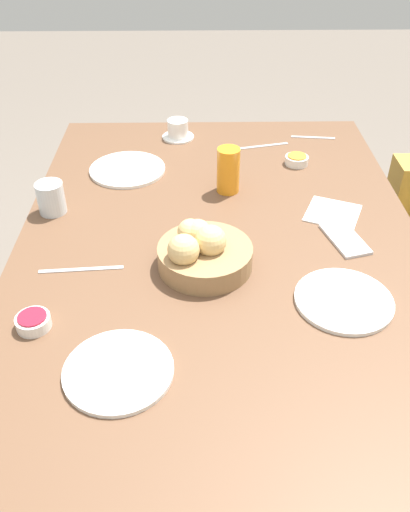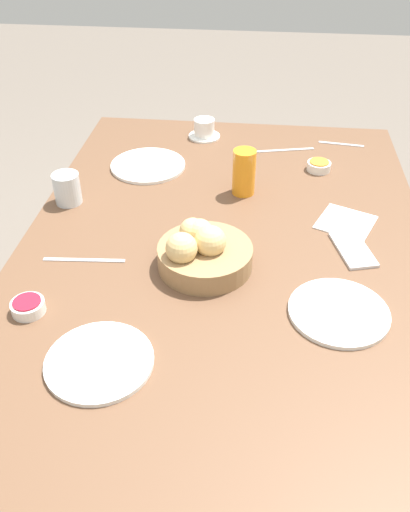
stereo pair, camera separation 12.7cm
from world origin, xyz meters
name	(u,v)px [view 1 (the left image)]	position (x,y,z in m)	size (l,w,h in m)	color
ground_plane	(216,433)	(0.00, 0.00, 0.00)	(10.00, 10.00, 0.00)	#6B6056
dining_table	(220,274)	(0.00, 0.00, 0.69)	(1.54, 1.04, 0.77)	brown
bread_basket	(202,251)	(0.08, -0.05, 0.82)	(0.22, 0.22, 0.11)	#99754C
plate_near_left	(127,169)	(-0.40, -0.27, 0.78)	(0.23, 0.23, 0.01)	white
plate_near_right	(118,371)	(0.40, -0.21, 0.78)	(0.21, 0.21, 0.01)	white
plate_far_center	(344,300)	(0.21, 0.26, 0.78)	(0.22, 0.22, 0.01)	white
juice_glass	(228,170)	(-0.28, 0.03, 0.84)	(0.07, 0.07, 0.13)	orange
water_tumbler	(51,198)	(-0.17, -0.45, 0.82)	(0.07, 0.07, 0.09)	silver
coffee_cup	(178,130)	(-0.64, -0.12, 0.80)	(0.11, 0.11, 0.06)	white
jam_bowl_berry	(33,322)	(0.28, -0.40, 0.79)	(0.07, 0.07, 0.03)	white
jam_bowl_honey	(297,160)	(-0.44, 0.26, 0.79)	(0.07, 0.07, 0.03)	white
fork_silver	(81,269)	(0.09, -0.33, 0.78)	(0.03, 0.20, 0.00)	#B7B7BC
knife_silver	(260,146)	(-0.56, 0.15, 0.78)	(0.06, 0.20, 0.00)	#B7B7BC
spoon_coffee	(313,137)	(-0.63, 0.34, 0.78)	(0.03, 0.15, 0.00)	#B7B7BC
napkin	(333,213)	(-0.15, 0.31, 0.78)	(0.18, 0.18, 0.00)	white
cell_phone	(345,239)	(-0.02, 0.32, 0.78)	(0.16, 0.11, 0.01)	silver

